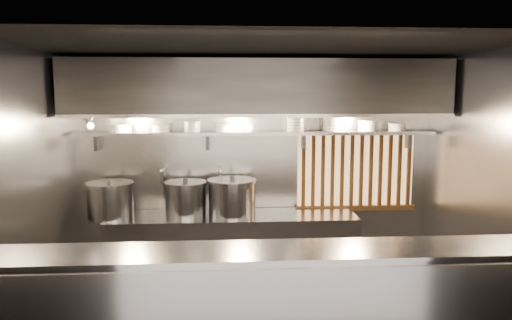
{
  "coord_description": "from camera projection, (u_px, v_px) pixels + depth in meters",
  "views": [
    {
      "loc": [
        -0.42,
        -4.79,
        2.37
      ],
      "look_at": [
        -0.05,
        0.55,
        1.65
      ],
      "focal_mm": 35.0,
      "sensor_mm": 36.0,
      "label": 1
    }
  ],
  "objects": [
    {
      "name": "bowl_stack_1",
      "position": [
        161.0,
        128.0,
        6.05
      ],
      "size": [
        0.23,
        0.23,
        0.09
      ],
      "color": "white",
      "rests_on": "bowl_shelf"
    },
    {
      "name": "faucet_right",
      "position": [
        220.0,
        179.0,
        6.23
      ],
      "size": [
        0.04,
        0.3,
        0.5
      ],
      "color": "silver",
      "rests_on": "wall_back"
    },
    {
      "name": "exhaust_hood",
      "position": [
        257.0,
        88.0,
        5.84
      ],
      "size": [
        4.4,
        0.81,
        0.65
      ],
      "color": "#2D2D30",
      "rests_on": "ceiling"
    },
    {
      "name": "wall_left",
      "position": [
        30.0,
        196.0,
        4.74
      ],
      "size": [
        0.0,
        3.0,
        3.0
      ],
      "primitive_type": "plane",
      "rotation": [
        1.57,
        0.0,
        1.57
      ],
      "color": "gray",
      "rests_on": "floor"
    },
    {
      "name": "bowl_stack_4",
      "position": [
        296.0,
        124.0,
        6.15
      ],
      "size": [
        0.23,
        0.23,
        0.17
      ],
      "color": "white",
      "rests_on": "bowl_shelf"
    },
    {
      "name": "bowl_stack_0",
      "position": [
        123.0,
        128.0,
        6.02
      ],
      "size": [
        0.23,
        0.23,
        0.09
      ],
      "color": "white",
      "rests_on": "bowl_shelf"
    },
    {
      "name": "bowl_stack_6",
      "position": [
        367.0,
        126.0,
        6.22
      ],
      "size": [
        0.23,
        0.23,
        0.13
      ],
      "color": "white",
      "rests_on": "bowl_shelf"
    },
    {
      "name": "bowl_stack_3",
      "position": [
        224.0,
        128.0,
        6.1
      ],
      "size": [
        0.24,
        0.24,
        0.09
      ],
      "color": "white",
      "rests_on": "bowl_shelf"
    },
    {
      "name": "wall_right",
      "position": [
        487.0,
        190.0,
        5.05
      ],
      "size": [
        0.0,
        3.0,
        3.0
      ],
      "primitive_type": "plane",
      "rotation": [
        1.57,
        0.0,
        -1.57
      ],
      "color": "gray",
      "rests_on": "floor"
    },
    {
      "name": "bowl_stack_2",
      "position": [
        192.0,
        126.0,
        6.07
      ],
      "size": [
        0.21,
        0.21,
        0.13
      ],
      "color": "white",
      "rests_on": "bowl_shelf"
    },
    {
      "name": "bowl_stack_5",
      "position": [
        331.0,
        124.0,
        6.18
      ],
      "size": [
        0.23,
        0.23,
        0.17
      ],
      "color": "white",
      "rests_on": "bowl_shelf"
    },
    {
      "name": "serving_counter",
      "position": [
        275.0,
        316.0,
        4.06
      ],
      "size": [
        4.5,
        0.56,
        1.13
      ],
      "color": "#9B9BA1",
      "rests_on": "floor"
    },
    {
      "name": "heat_lamp",
      "position": [
        88.0,
        121.0,
        5.52
      ],
      "size": [
        0.25,
        0.35,
        0.2
      ],
      "color": "#9B9BA1",
      "rests_on": "exhaust_hood"
    },
    {
      "name": "bowl_shelf",
      "position": [
        256.0,
        133.0,
        6.13
      ],
      "size": [
        4.4,
        0.34,
        0.04
      ],
      "primitive_type": "cube",
      "color": "#9B9BA1",
      "rests_on": "wall_back"
    },
    {
      "name": "stock_pot_right",
      "position": [
        232.0,
        197.0,
        6.03
      ],
      "size": [
        0.6,
        0.6,
        0.48
      ],
      "rotation": [
        0.0,
        0.0,
        0.01
      ],
      "color": "#9B9BA1",
      "rests_on": "cooking_bench"
    },
    {
      "name": "wall_back",
      "position": [
        255.0,
        169.0,
        6.38
      ],
      "size": [
        4.5,
        0.0,
        4.5
      ],
      "primitive_type": "plane",
      "rotation": [
        1.57,
        0.0,
        0.0
      ],
      "color": "gray",
      "rests_on": "floor"
    },
    {
      "name": "cooking_bench",
      "position": [
        233.0,
        251.0,
        6.12
      ],
      "size": [
        3.0,
        0.7,
        0.9
      ],
      "primitive_type": "cube",
      "color": "#9B9BA1",
      "rests_on": "floor"
    },
    {
      "name": "stock_pot_mid",
      "position": [
        186.0,
        198.0,
        6.03
      ],
      "size": [
        0.55,
        0.55,
        0.45
      ],
      "rotation": [
        0.0,
        0.0,
        0.08
      ],
      "color": "#9B9BA1",
      "rests_on": "cooking_bench"
    },
    {
      "name": "faucet_left",
      "position": [
        164.0,
        179.0,
        6.18
      ],
      "size": [
        0.04,
        0.3,
        0.5
      ],
      "color": "silver",
      "rests_on": "wall_back"
    },
    {
      "name": "wood_screen",
      "position": [
        356.0,
        170.0,
        6.42
      ],
      "size": [
        1.56,
        0.09,
        1.04
      ],
      "color": "#F3B36D",
      "rests_on": "wall_back"
    },
    {
      "name": "bowl_stack_7",
      "position": [
        397.0,
        127.0,
        6.24
      ],
      "size": [
        0.23,
        0.23,
        0.09
      ],
      "color": "white",
      "rests_on": "bowl_shelf"
    },
    {
      "name": "pendant_bulb",
      "position": [
        249.0,
        127.0,
        6.0
      ],
      "size": [
        0.09,
        0.09,
        0.19
      ],
      "color": "#2D2D30",
      "rests_on": "exhaust_hood"
    },
    {
      "name": "ceiling",
      "position": [
        266.0,
        47.0,
        4.71
      ],
      "size": [
        4.5,
        4.5,
        0.0
      ],
      "primitive_type": "plane",
      "rotation": [
        3.14,
        0.0,
        0.0
      ],
      "color": "black",
      "rests_on": "wall_back"
    },
    {
      "name": "stock_pot_left",
      "position": [
        110.0,
        200.0,
        5.91
      ],
      "size": [
        0.63,
        0.63,
        0.46
      ],
      "rotation": [
        0.0,
        0.0,
        -0.12
      ],
      "color": "#9B9BA1",
      "rests_on": "cooking_bench"
    }
  ]
}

